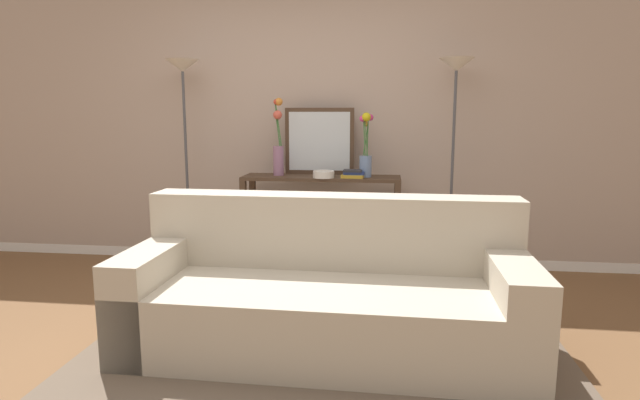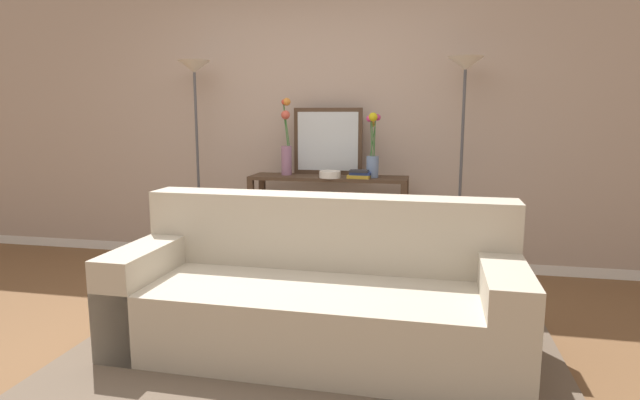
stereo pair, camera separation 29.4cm
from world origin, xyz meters
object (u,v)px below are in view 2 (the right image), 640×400
(console_table, at_px, (328,207))
(wall_mirror, at_px, (328,141))
(book_row_under_console, at_px, (284,264))
(vase_tall_flowers, at_px, (286,145))
(vase_short_flowers, at_px, (373,152))
(floor_lamp_left, at_px, (196,106))
(book_stack, at_px, (359,174))
(fruit_bowl, at_px, (330,174))
(couch, at_px, (317,296))
(floor_lamp_right, at_px, (464,107))

(console_table, xyz_separation_m, wall_mirror, (-0.04, 0.15, 0.56))
(console_table, height_order, book_row_under_console, console_table)
(vase_tall_flowers, xyz_separation_m, vase_short_flowers, (0.75, -0.03, -0.05))
(floor_lamp_left, xyz_separation_m, book_stack, (1.48, -0.10, -0.56))
(console_table, height_order, floor_lamp_left, floor_lamp_left)
(console_table, bearing_deg, vase_short_flowers, -2.91)
(console_table, xyz_separation_m, book_row_under_console, (-0.41, 0.00, -0.53))
(console_table, distance_m, book_stack, 0.42)
(console_table, xyz_separation_m, fruit_bowl, (0.03, -0.11, 0.30))
(couch, distance_m, fruit_bowl, 1.47)
(fruit_bowl, relative_size, book_row_under_console, 0.64)
(floor_lamp_right, bearing_deg, couch, -120.84)
(couch, distance_m, vase_tall_flowers, 1.77)
(floor_lamp_right, bearing_deg, floor_lamp_left, 180.00)
(floor_lamp_right, xyz_separation_m, wall_mirror, (-1.13, 0.13, -0.29))
(console_table, bearing_deg, wall_mirror, 103.53)
(fruit_bowl, height_order, book_stack, book_stack)
(vase_tall_flowers, bearing_deg, book_row_under_console, -160.45)
(book_row_under_console, bearing_deg, wall_mirror, 21.83)
(floor_lamp_right, relative_size, book_row_under_console, 6.46)
(couch, relative_size, book_stack, 11.96)
(floor_lamp_left, height_order, book_row_under_console, floor_lamp_left)
(vase_short_flowers, relative_size, fruit_bowl, 2.99)
(vase_tall_flowers, bearing_deg, vase_short_flowers, -2.33)
(floor_lamp_left, relative_size, book_row_under_console, 6.52)
(console_table, relative_size, vase_tall_flowers, 2.04)
(couch, xyz_separation_m, floor_lamp_left, (-1.42, 1.47, 1.14))
(floor_lamp_left, bearing_deg, book_stack, -3.88)
(couch, bearing_deg, book_stack, 87.37)
(floor_lamp_left, relative_size, wall_mirror, 3.04)
(vase_short_flowers, bearing_deg, floor_lamp_right, 2.88)
(vase_short_flowers, relative_size, book_stack, 2.77)
(vase_tall_flowers, relative_size, book_stack, 3.41)
(fruit_bowl, bearing_deg, couch, -82.34)
(vase_short_flowers, height_order, book_stack, vase_short_flowers)
(vase_short_flowers, bearing_deg, vase_tall_flowers, 177.67)
(couch, height_order, vase_tall_flowers, vase_tall_flowers)
(couch, relative_size, vase_short_flowers, 4.31)
(couch, height_order, floor_lamp_left, floor_lamp_left)
(wall_mirror, relative_size, vase_short_flowers, 1.13)
(book_row_under_console, bearing_deg, console_table, 0.00)
(book_row_under_console, bearing_deg, floor_lamp_right, 0.65)
(console_table, xyz_separation_m, book_stack, (0.28, -0.08, 0.30))
(vase_short_flowers, distance_m, book_stack, 0.21)
(floor_lamp_left, xyz_separation_m, floor_lamp_right, (2.30, 0.00, -0.01))
(floor_lamp_left, xyz_separation_m, vase_short_flowers, (1.58, -0.04, -0.38))
(couch, xyz_separation_m, console_table, (-0.21, 1.46, 0.28))
(couch, relative_size, wall_mirror, 3.83)
(floor_lamp_left, bearing_deg, vase_short_flowers, -1.30)
(couch, height_order, floor_lamp_right, floor_lamp_right)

